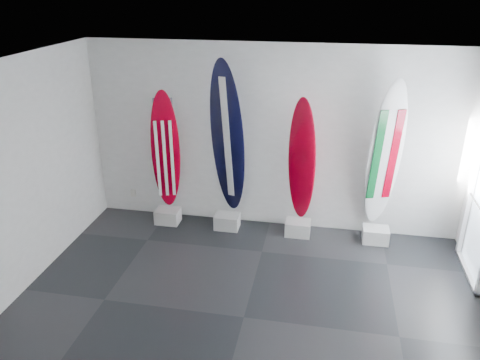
% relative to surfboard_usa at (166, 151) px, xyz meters
% --- Properties ---
extents(floor, '(6.00, 6.00, 0.00)m').
position_rel_surfboard_usa_xyz_m(floor, '(1.72, -2.28, -1.27)').
color(floor, black).
rests_on(floor, ground).
extents(ceiling, '(6.00, 6.00, 0.00)m').
position_rel_surfboard_usa_xyz_m(ceiling, '(1.72, -2.28, 1.73)').
color(ceiling, white).
rests_on(ceiling, wall_back).
extents(wall_back, '(6.00, 0.00, 6.00)m').
position_rel_surfboard_usa_xyz_m(wall_back, '(1.72, 0.22, 0.23)').
color(wall_back, silver).
rests_on(wall_back, ground).
extents(wall_left, '(0.00, 5.00, 5.00)m').
position_rel_surfboard_usa_xyz_m(wall_left, '(-1.28, -2.28, 0.23)').
color(wall_left, silver).
rests_on(wall_left, ground).
extents(display_block_usa, '(0.40, 0.30, 0.24)m').
position_rel_surfboard_usa_xyz_m(display_block_usa, '(0.00, -0.10, -1.15)').
color(display_block_usa, silver).
rests_on(display_block_usa, floor).
extents(surfboard_usa, '(0.52, 0.37, 2.06)m').
position_rel_surfboard_usa_xyz_m(surfboard_usa, '(0.00, 0.00, 0.00)').
color(surfboard_usa, '#920014').
rests_on(surfboard_usa, display_block_usa).
extents(display_block_navy, '(0.40, 0.30, 0.24)m').
position_rel_surfboard_usa_xyz_m(display_block_navy, '(1.04, -0.10, -1.15)').
color(display_block_navy, silver).
rests_on(display_block_navy, floor).
extents(surfboard_navy, '(0.68, 0.57, 2.58)m').
position_rel_surfboard_usa_xyz_m(surfboard_navy, '(1.04, 0.00, 0.26)').
color(surfboard_navy, black).
rests_on(surfboard_navy, display_block_navy).
extents(display_block_swiss, '(0.40, 0.30, 0.24)m').
position_rel_surfboard_usa_xyz_m(display_block_swiss, '(2.21, -0.10, -1.15)').
color(display_block_swiss, silver).
rests_on(display_block_swiss, floor).
extents(surfboard_swiss, '(0.51, 0.36, 2.03)m').
position_rel_surfboard_usa_xyz_m(surfboard_swiss, '(2.21, 0.00, -0.01)').
color(surfboard_swiss, '#920014').
rests_on(surfboard_swiss, display_block_swiss).
extents(display_block_italy, '(0.40, 0.30, 0.24)m').
position_rel_surfboard_usa_xyz_m(display_block_italy, '(3.44, -0.10, -1.15)').
color(display_block_italy, silver).
rests_on(display_block_italy, floor).
extents(surfboard_italy, '(0.62, 0.51, 2.38)m').
position_rel_surfboard_usa_xyz_m(surfboard_italy, '(3.44, 0.00, 0.16)').
color(surfboard_italy, white).
rests_on(surfboard_italy, display_block_italy).
extents(wall_outlet, '(0.09, 0.02, 0.13)m').
position_rel_surfboard_usa_xyz_m(wall_outlet, '(-0.73, 0.20, -0.92)').
color(wall_outlet, silver).
rests_on(wall_outlet, wall_back).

